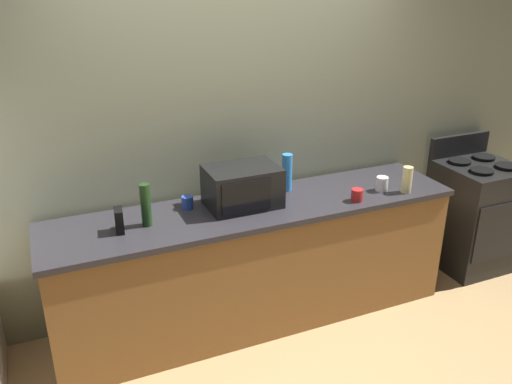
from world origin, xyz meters
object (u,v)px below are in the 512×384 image
object	(u,v)px
microwave	(242,186)
mug_blue	(187,202)
stove_range	(474,214)
bottle_spray_cleaner	(287,172)
bottle_wine	(146,205)
cordless_phone	(119,221)
mug_red	(357,195)
bottle_vinegar	(407,180)
mug_white	(382,184)

from	to	relation	value
microwave	mug_blue	xyz separation A→B (m)	(-0.36, 0.09, -0.09)
stove_range	bottle_spray_cleaner	xyz separation A→B (m)	(-1.69, 0.17, 0.57)
bottle_wine	bottle_spray_cleaner	size ratio (longest dim) A/B	1.02
stove_range	cordless_phone	distance (m)	2.95
bottle_spray_cleaner	mug_red	world-z (taller)	bottle_spray_cleaner
microwave	bottle_wine	xyz separation A→B (m)	(-0.66, -0.05, 0.00)
stove_range	mug_blue	xyz separation A→B (m)	(-2.43, 0.14, 0.48)
bottle_vinegar	bottle_wine	xyz separation A→B (m)	(-1.81, 0.21, 0.04)
cordless_phone	mug_red	distance (m)	1.59
mug_blue	mug_red	xyz separation A→B (m)	(1.10, -0.34, -0.00)
stove_range	cordless_phone	bearing A→B (deg)	-179.51
cordless_phone	mug_blue	world-z (taller)	cordless_phone
microwave	bottle_wine	distance (m)	0.66
stove_range	cordless_phone	world-z (taller)	stove_range
cordless_phone	microwave	bearing A→B (deg)	12.30
bottle_spray_cleaner	mug_blue	bearing A→B (deg)	-178.13
bottle_vinegar	mug_white	bearing A→B (deg)	146.97
bottle_vinegar	bottle_spray_cleaner	distance (m)	0.85
cordless_phone	bottle_wine	world-z (taller)	bottle_wine
cordless_phone	mug_blue	size ratio (longest dim) A/B	1.74
bottle_vinegar	microwave	bearing A→B (deg)	167.55
microwave	bottle_spray_cleaner	bearing A→B (deg)	16.80
bottle_wine	mug_red	world-z (taller)	bottle_wine
stove_range	mug_white	world-z (taller)	stove_range
bottle_wine	bottle_vinegar	bearing A→B (deg)	-6.48
microwave	bottle_vinegar	xyz separation A→B (m)	(1.15, -0.25, -0.04)
bottle_spray_cleaner	mug_red	size ratio (longest dim) A/B	3.15
bottle_spray_cleaner	mug_blue	size ratio (longest dim) A/B	3.13
bottle_wine	mug_blue	size ratio (longest dim) A/B	3.18
mug_white	mug_blue	bearing A→B (deg)	169.42
bottle_vinegar	bottle_spray_cleaner	bearing A→B (deg)	153.99
bottle_vinegar	mug_blue	bearing A→B (deg)	167.02
bottle_spray_cleaner	bottle_vinegar	bearing A→B (deg)	-26.01
stove_range	mug_red	size ratio (longest dim) A/B	12.60
stove_range	mug_red	world-z (taller)	stove_range
cordless_phone	mug_white	world-z (taller)	cordless_phone
cordless_phone	bottle_vinegar	world-z (taller)	bottle_vinegar
cordless_phone	bottle_vinegar	xyz separation A→B (m)	(1.98, -0.18, 0.02)
stove_range	bottle_wine	xyz separation A→B (m)	(-2.74, -0.00, 0.58)
microwave	mug_blue	size ratio (longest dim) A/B	5.56
cordless_phone	bottle_spray_cleaner	xyz separation A→B (m)	(1.22, 0.19, 0.06)
microwave	bottle_wine	world-z (taller)	bottle_wine
bottle_wine	mug_blue	bearing A→B (deg)	25.20
microwave	cordless_phone	xyz separation A→B (m)	(-0.83, -0.07, -0.06)
bottle_vinegar	mug_blue	xyz separation A→B (m)	(-1.51, 0.35, -0.05)
stove_range	bottle_wine	distance (m)	2.80
bottle_vinegar	mug_blue	distance (m)	1.55
mug_blue	mug_white	world-z (taller)	mug_white
bottle_wine	bottle_spray_cleaner	xyz separation A→B (m)	(1.05, 0.17, -0.00)
bottle_spray_cleaner	mug_white	xyz separation A→B (m)	(0.62, -0.28, -0.08)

